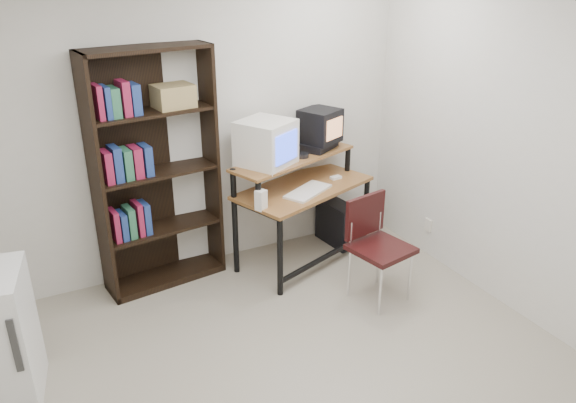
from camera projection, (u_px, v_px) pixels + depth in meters
name	position (u px, v px, depth m)	size (l,w,h in m)	color
floor	(301.00, 398.00, 3.62)	(4.00, 4.00, 0.01)	#A29A86
back_wall	(189.00, 126.00, 4.74)	(4.00, 0.01, 2.60)	beige
right_wall	(552.00, 160.00, 3.94)	(0.01, 4.00, 2.60)	beige
computer_desk	(302.00, 190.00, 5.04)	(1.39, 1.01, 0.98)	#915E2F
crt_monitor	(266.00, 143.00, 4.75)	(0.56, 0.56, 0.39)	silver
vcr	(317.00, 145.00, 5.20)	(0.36, 0.26, 0.08)	black
crt_tv	(320.00, 126.00, 5.12)	(0.42, 0.42, 0.30)	black
cd_spindle	(302.00, 156.00, 4.98)	(0.12, 0.12, 0.05)	#26262B
keyboard	(308.00, 192.00, 4.87)	(0.47, 0.21, 0.04)	silver
mousepad	(335.00, 179.00, 5.19)	(0.22, 0.18, 0.01)	black
mouse	(336.00, 178.00, 5.18)	(0.10, 0.06, 0.03)	white
desk_speaker	(261.00, 200.00, 4.54)	(0.08, 0.07, 0.17)	silver
pc_tower	(337.00, 223.00, 5.52)	(0.20, 0.45, 0.42)	black
school_chair	(375.00, 238.00, 4.53)	(0.51, 0.51, 0.86)	black
bookshelf	(154.00, 170.00, 4.58)	(1.04, 0.46, 2.00)	black
wall_outlet	(428.00, 225.00, 5.28)	(0.02, 0.08, 0.12)	beige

